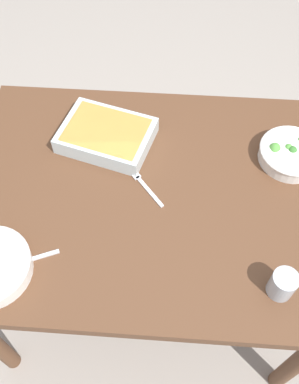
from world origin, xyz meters
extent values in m
plane|color=#9E9389|center=(0.00, 0.00, 0.00)|extent=(6.00, 6.00, 0.00)
cube|color=brown|center=(0.00, 0.00, 0.72)|extent=(1.20, 0.90, 0.04)
cylinder|color=brown|center=(-0.54, 0.39, 0.35)|extent=(0.06, 0.06, 0.70)
cylinder|color=brown|center=(0.54, 0.39, 0.35)|extent=(0.06, 0.06, 0.70)
cylinder|color=white|center=(0.46, 0.17, 0.77)|extent=(0.21, 0.21, 0.05)
torus|color=white|center=(0.46, 0.17, 0.79)|extent=(0.21, 0.21, 0.01)
cylinder|color=#8CB272|center=(0.46, 0.17, 0.77)|extent=(0.17, 0.17, 0.02)
sphere|color=#569E42|center=(0.40, 0.16, 0.79)|extent=(0.03, 0.03, 0.03)
sphere|color=#569E42|center=(0.40, 0.17, 0.79)|extent=(0.04, 0.04, 0.04)
sphere|color=#569E42|center=(0.45, 0.18, 0.79)|extent=(0.03, 0.03, 0.03)
sphere|color=#3D7A33|center=(0.46, 0.17, 0.79)|extent=(0.03, 0.03, 0.03)
cube|color=silver|center=(-0.16, 0.20, 0.77)|extent=(0.35, 0.29, 0.06)
cube|color=gold|center=(-0.16, 0.20, 0.78)|extent=(0.31, 0.26, 0.04)
cylinder|color=#B2BCC6|center=(0.38, -0.30, 0.78)|extent=(0.07, 0.07, 0.08)
cylinder|color=black|center=(0.38, -0.30, 0.77)|extent=(0.06, 0.06, 0.05)
cube|color=silver|center=(-0.31, -0.25, 0.74)|extent=(0.13, 0.07, 0.01)
ellipsoid|color=silver|center=(-0.39, -0.29, 0.75)|extent=(0.05, 0.04, 0.01)
cube|color=silver|center=(0.46, 0.17, 0.74)|extent=(0.14, 0.02, 0.01)
ellipsoid|color=silver|center=(0.37, 0.17, 0.75)|extent=(0.04, 0.03, 0.01)
cube|color=silver|center=(0.00, 0.00, 0.74)|extent=(0.10, 0.12, 0.01)
cube|color=silver|center=(-0.05, 0.07, 0.74)|extent=(0.05, 0.05, 0.01)
camera|label=1|loc=(0.05, -0.76, 1.88)|focal=40.19mm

